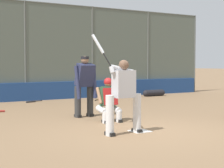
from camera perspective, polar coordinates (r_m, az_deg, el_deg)
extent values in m
plane|color=#846647|center=(8.70, 4.26, -7.21)|extent=(160.00, 160.00, 0.00)
cube|color=white|center=(8.70, 4.26, -7.17)|extent=(0.43, 0.43, 0.01)
cylinder|color=#515651|center=(21.05, 12.48, 4.51)|extent=(0.08, 0.08, 4.17)
cylinder|color=#515651|center=(19.01, 5.50, 4.72)|extent=(0.08, 0.08, 4.17)
cylinder|color=#515651|center=(17.32, -3.01, 4.89)|extent=(0.08, 0.08, 4.17)
cylinder|color=#515651|center=(16.08, -13.09, 4.94)|extent=(0.08, 0.08, 4.17)
cube|color=#515B51|center=(16.08, -13.09, 4.94)|extent=(19.04, 0.01, 4.17)
cylinder|color=#515651|center=(16.28, -13.18, 12.20)|extent=(19.04, 0.06, 0.06)
cube|color=navy|center=(16.02, -12.90, -1.15)|extent=(18.66, 0.18, 0.76)
cube|color=slate|center=(18.92, -9.80, -1.44)|extent=(13.33, 2.50, 0.12)
cube|color=slate|center=(18.14, -8.87, -1.12)|extent=(13.33, 0.55, 0.44)
cube|color=#B7BABC|center=(18.12, -8.87, -0.31)|extent=(13.33, 0.24, 0.08)
cube|color=slate|center=(18.64, -9.51, -0.52)|extent=(13.33, 0.55, 0.76)
cube|color=#B7BABC|center=(18.62, -9.52, 0.77)|extent=(13.33, 0.24, 0.08)
cube|color=slate|center=(19.14, -10.11, 0.05)|extent=(13.33, 0.55, 1.08)
cube|color=#B7BABC|center=(19.12, -10.13, 1.78)|extent=(13.33, 0.24, 0.08)
cube|color=slate|center=(19.65, -10.69, 0.59)|extent=(13.33, 0.55, 1.40)
cube|color=#B7BABC|center=(19.63, -10.71, 2.75)|extent=(13.33, 0.24, 0.08)
cylinder|color=silver|center=(8.51, 3.83, -4.43)|extent=(0.18, 0.18, 0.88)
cube|color=black|center=(8.57, 3.82, -7.09)|extent=(0.12, 0.28, 0.08)
cylinder|color=silver|center=(8.09, -0.33, -4.82)|extent=(0.18, 0.18, 0.88)
cube|color=black|center=(8.15, -0.33, -7.62)|extent=(0.12, 0.28, 0.08)
cube|color=#B7B7BC|center=(8.23, 1.81, 0.02)|extent=(0.49, 0.30, 0.61)
sphere|color=brown|center=(8.22, 1.81, 2.92)|extent=(0.22, 0.22, 0.22)
cylinder|color=#B7B7BC|center=(8.24, 1.69, 2.20)|extent=(0.62, 0.13, 0.23)
cylinder|color=#B7B7BC|center=(8.07, 0.00, 2.18)|extent=(0.13, 0.16, 0.17)
sphere|color=black|center=(8.09, -0.12, 2.64)|extent=(0.04, 0.04, 0.04)
cylinder|color=black|center=(8.13, -0.73, 3.68)|extent=(0.15, 0.19, 0.31)
cylinder|color=#B7BCC1|center=(8.23, -2.16, 6.10)|extent=(0.24, 0.29, 0.44)
cylinder|color=silver|center=(9.98, 1.06, -4.98)|extent=(0.15, 0.15, 0.30)
cylinder|color=silver|center=(10.13, 0.55, -3.87)|extent=(0.21, 0.47, 0.23)
cube|color=black|center=(10.00, 1.06, -5.61)|extent=(0.12, 0.27, 0.08)
cylinder|color=silver|center=(9.80, -1.06, -5.12)|extent=(0.15, 0.15, 0.30)
cylinder|color=silver|center=(9.96, -1.54, -4.00)|extent=(0.21, 0.47, 0.23)
cube|color=black|center=(9.82, -1.05, -5.77)|extent=(0.12, 0.27, 0.08)
cube|color=#2D5138|center=(10.04, -0.60, -1.84)|extent=(0.47, 0.39, 0.55)
cube|color=#B21E1E|center=(9.91, -0.23, -1.91)|extent=(0.40, 0.17, 0.45)
sphere|color=#936B4C|center=(10.02, -0.60, 0.12)|extent=(0.20, 0.20, 0.20)
sphere|color=#B21E1E|center=(10.02, -0.60, 0.32)|extent=(0.23, 0.23, 0.23)
cylinder|color=#2D5138|center=(9.89, 0.87, -0.94)|extent=(0.32, 0.51, 0.16)
ellipsoid|color=black|center=(9.63, 0.99, -1.25)|extent=(0.31, 0.12, 0.24)
cylinder|color=#936B4C|center=(9.93, -1.98, -1.76)|extent=(0.12, 0.31, 0.44)
cylinder|color=#333333|center=(11.08, -3.35, -2.60)|extent=(0.19, 0.19, 0.91)
cube|color=black|center=(11.13, -3.35, -4.72)|extent=(0.13, 0.29, 0.08)
cylinder|color=#333333|center=(10.87, -5.24, -2.71)|extent=(0.19, 0.19, 0.91)
cube|color=black|center=(10.92, -5.23, -4.87)|extent=(0.13, 0.29, 0.08)
cube|color=#282D4C|center=(10.87, -4.14, 1.38)|extent=(0.51, 0.46, 0.69)
sphere|color=#936B4C|center=(10.87, -4.15, 3.67)|extent=(0.23, 0.23, 0.23)
cylinder|color=black|center=(10.87, -4.15, 4.00)|extent=(0.24, 0.24, 0.08)
cylinder|color=#282D4C|center=(10.97, -2.69, 0.31)|extent=(0.14, 0.25, 0.96)
cylinder|color=#282D4C|center=(10.68, -5.28, 0.22)|extent=(0.17, 0.26, 0.96)
sphere|color=black|center=(15.70, -10.69, -2.49)|extent=(0.04, 0.04, 0.04)
cylinder|color=black|center=(15.59, -11.15, -2.54)|extent=(0.32, 0.15, 0.03)
cylinder|color=#28282D|center=(15.33, -12.27, -2.64)|extent=(0.45, 0.23, 0.07)
sphere|color=black|center=(15.54, -2.58, -2.50)|extent=(0.04, 0.04, 0.04)
cylinder|color=black|center=(15.70, -2.42, -2.44)|extent=(0.26, 0.27, 0.03)
cylinder|color=tan|center=(16.10, -2.06, -2.30)|extent=(0.38, 0.40, 0.07)
ellipsoid|color=black|center=(17.45, 2.68, -1.79)|extent=(0.33, 0.21, 0.12)
ellipsoid|color=black|center=(17.31, 2.61, -1.85)|extent=(0.12, 0.09, 0.10)
cylinder|color=black|center=(17.99, 6.42, -1.36)|extent=(0.95, 0.31, 0.31)
sphere|color=black|center=(18.28, 7.60, -1.29)|extent=(0.30, 0.30, 0.30)
sphere|color=black|center=(17.71, 5.20, -1.42)|extent=(0.30, 0.30, 0.30)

